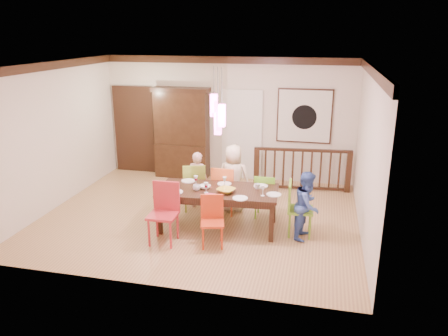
% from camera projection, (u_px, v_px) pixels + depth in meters
% --- Properties ---
extents(floor, '(6.00, 6.00, 0.00)m').
position_uv_depth(floor, '(200.00, 216.00, 8.54)').
color(floor, '#A57A50').
rests_on(floor, ground).
extents(ceiling, '(6.00, 6.00, 0.00)m').
position_uv_depth(ceiling, '(197.00, 64.00, 7.66)').
color(ceiling, white).
rests_on(ceiling, wall_back).
extents(wall_back, '(6.00, 0.00, 6.00)m').
position_uv_depth(wall_back, '(228.00, 119.00, 10.42)').
color(wall_back, beige).
rests_on(wall_back, floor).
extents(wall_left, '(0.00, 5.00, 5.00)m').
position_uv_depth(wall_left, '(55.00, 136.00, 8.74)').
color(wall_left, beige).
rests_on(wall_left, floor).
extents(wall_right, '(0.00, 5.00, 5.00)m').
position_uv_depth(wall_right, '(367.00, 154.00, 7.46)').
color(wall_right, beige).
rests_on(wall_right, floor).
extents(crown_molding, '(6.00, 5.00, 0.16)m').
position_uv_depth(crown_molding, '(198.00, 69.00, 7.69)').
color(crown_molding, black).
rests_on(crown_molding, wall_back).
extents(panel_door, '(1.04, 0.07, 2.24)m').
position_uv_depth(panel_door, '(135.00, 131.00, 11.01)').
color(panel_door, black).
rests_on(panel_door, wall_back).
extents(white_doorway, '(0.97, 0.05, 2.22)m').
position_uv_depth(white_doorway, '(242.00, 136.00, 10.44)').
color(white_doorway, silver).
rests_on(white_doorway, wall_back).
extents(painting, '(1.25, 0.06, 1.25)m').
position_uv_depth(painting, '(304.00, 116.00, 9.96)').
color(painting, black).
rests_on(painting, wall_back).
extents(pendant_cluster, '(0.27, 0.21, 1.14)m').
position_uv_depth(pendant_cluster, '(218.00, 114.00, 7.40)').
color(pendant_cluster, '#FF4CB6').
rests_on(pendant_cluster, ceiling).
extents(dining_table, '(2.19, 1.12, 0.75)m').
position_uv_depth(dining_table, '(218.00, 194.00, 7.83)').
color(dining_table, black).
rests_on(dining_table, floor).
extents(chair_far_left, '(0.55, 0.55, 0.97)m').
position_uv_depth(chair_far_left, '(194.00, 183.00, 8.72)').
color(chair_far_left, '#8EAD33').
rests_on(chair_far_left, floor).
extents(chair_far_mid, '(0.45, 0.45, 0.98)m').
position_uv_depth(chair_far_mid, '(225.00, 186.00, 8.53)').
color(chair_far_mid, orange).
rests_on(chair_far_mid, floor).
extents(chair_far_right, '(0.40, 0.40, 0.87)m').
position_uv_depth(chair_far_right, '(266.00, 193.00, 8.36)').
color(chair_far_right, '#61AC22').
rests_on(chair_far_right, floor).
extents(chair_near_left, '(0.48, 0.48, 1.03)m').
position_uv_depth(chair_near_left, '(163.00, 210.00, 7.30)').
color(chair_near_left, '#AF272D').
rests_on(chair_near_left, floor).
extents(chair_near_mid, '(0.47, 0.47, 0.85)m').
position_uv_depth(chair_near_mid, '(212.00, 219.00, 7.23)').
color(chair_near_mid, '#B93615').
rests_on(chair_near_mid, floor).
extents(chair_end_right, '(0.46, 0.46, 0.97)m').
position_uv_depth(chair_end_right, '(301.00, 205.00, 7.61)').
color(chair_end_right, '#6EA629').
rests_on(chair_end_right, floor).
extents(china_hutch, '(1.38, 0.46, 2.19)m').
position_uv_depth(china_hutch, '(182.00, 133.00, 10.57)').
color(china_hutch, black).
rests_on(china_hutch, floor).
extents(balustrade, '(2.17, 0.27, 0.96)m').
position_uv_depth(balustrade, '(302.00, 169.00, 9.81)').
color(balustrade, black).
rests_on(balustrade, floor).
extents(person_far_left, '(0.44, 0.30, 1.17)m').
position_uv_depth(person_far_left, '(198.00, 180.00, 8.80)').
color(person_far_left, '#FDC7C1').
rests_on(person_far_left, floor).
extents(person_far_mid, '(0.69, 0.48, 1.36)m').
position_uv_depth(person_far_mid, '(234.00, 178.00, 8.63)').
color(person_far_mid, beige).
rests_on(person_far_mid, floor).
extents(person_end_right, '(0.58, 0.68, 1.20)m').
position_uv_depth(person_end_right, '(307.00, 205.00, 7.49)').
color(person_end_right, '#3E5EB0').
rests_on(person_end_right, floor).
extents(serving_bowl, '(0.39, 0.39, 0.07)m').
position_uv_depth(serving_bowl, '(226.00, 190.00, 7.65)').
color(serving_bowl, gold).
rests_on(serving_bowl, dining_table).
extents(small_bowl, '(0.27, 0.27, 0.06)m').
position_uv_depth(small_bowl, '(205.00, 187.00, 7.83)').
color(small_bowl, white).
rests_on(small_bowl, dining_table).
extents(cup_left, '(0.15, 0.15, 0.11)m').
position_uv_depth(cup_left, '(197.00, 188.00, 7.73)').
color(cup_left, silver).
rests_on(cup_left, dining_table).
extents(cup_right, '(0.12, 0.12, 0.10)m').
position_uv_depth(cup_right, '(257.00, 186.00, 7.82)').
color(cup_right, silver).
rests_on(cup_right, dining_table).
extents(plate_far_left, '(0.26, 0.26, 0.01)m').
position_uv_depth(plate_far_left, '(188.00, 181.00, 8.23)').
color(plate_far_left, white).
rests_on(plate_far_left, dining_table).
extents(plate_far_mid, '(0.26, 0.26, 0.01)m').
position_uv_depth(plate_far_mid, '(224.00, 184.00, 8.06)').
color(plate_far_mid, white).
rests_on(plate_far_mid, dining_table).
extents(plate_far_right, '(0.26, 0.26, 0.01)m').
position_uv_depth(plate_far_right, '(261.00, 186.00, 7.95)').
color(plate_far_right, white).
rests_on(plate_far_right, dining_table).
extents(plate_near_left, '(0.26, 0.26, 0.01)m').
position_uv_depth(plate_near_left, '(176.00, 192.00, 7.66)').
color(plate_near_left, white).
rests_on(plate_near_left, dining_table).
extents(plate_near_mid, '(0.26, 0.26, 0.01)m').
position_uv_depth(plate_near_mid, '(240.00, 198.00, 7.38)').
color(plate_near_mid, white).
rests_on(plate_near_mid, dining_table).
extents(plate_end_right, '(0.26, 0.26, 0.01)m').
position_uv_depth(plate_end_right, '(274.00, 195.00, 7.54)').
color(plate_end_right, white).
rests_on(plate_end_right, dining_table).
extents(wine_glass_a, '(0.08, 0.08, 0.19)m').
position_uv_depth(wine_glass_a, '(196.00, 181.00, 7.97)').
color(wine_glass_a, '#590C19').
rests_on(wine_glass_a, dining_table).
extents(wine_glass_b, '(0.08, 0.08, 0.19)m').
position_uv_depth(wine_glass_b, '(225.00, 182.00, 7.90)').
color(wine_glass_b, silver).
rests_on(wine_glass_b, dining_table).
extents(wine_glass_c, '(0.08, 0.08, 0.19)m').
position_uv_depth(wine_glass_c, '(206.00, 188.00, 7.61)').
color(wine_glass_c, '#590C19').
rests_on(wine_glass_c, dining_table).
extents(wine_glass_d, '(0.08, 0.08, 0.19)m').
position_uv_depth(wine_glass_d, '(263.00, 191.00, 7.47)').
color(wine_glass_d, silver).
rests_on(wine_glass_d, dining_table).
extents(napkin, '(0.18, 0.14, 0.01)m').
position_uv_depth(napkin, '(210.00, 195.00, 7.51)').
color(napkin, '#D83359').
rests_on(napkin, dining_table).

